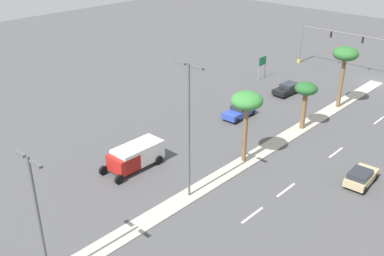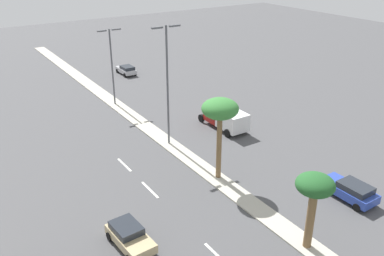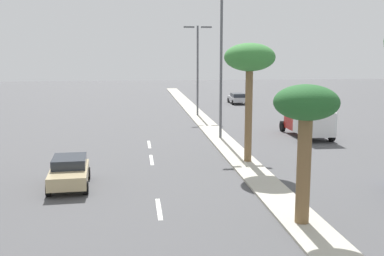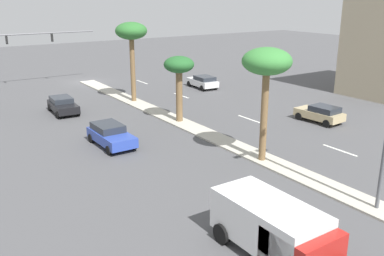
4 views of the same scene
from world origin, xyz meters
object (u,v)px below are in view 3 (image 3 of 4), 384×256
(street_lamp_right, at_px, (198,63))
(sedan_silver_near, at_px, (237,98))
(palm_tree_leading, at_px, (306,111))
(palm_tree_far, at_px, (250,61))
(sedan_tan_center, at_px, (69,172))
(box_truck, at_px, (308,121))
(street_lamp_mid, at_px, (221,50))

(street_lamp_right, xyz_separation_m, sedan_silver_near, (6.68, 11.00, -4.83))
(palm_tree_leading, xyz_separation_m, palm_tree_far, (0.34, 10.40, 1.67))
(sedan_silver_near, bearing_deg, sedan_tan_center, -114.55)
(palm_tree_far, height_order, box_truck, palm_tree_far)
(palm_tree_leading, bearing_deg, box_truck, 68.91)
(street_lamp_mid, height_order, sedan_silver_near, street_lamp_mid)
(sedan_silver_near, xyz_separation_m, box_truck, (0.38, -24.25, 0.55))
(sedan_silver_near, bearing_deg, street_lamp_right, -121.27)
(street_lamp_right, relative_size, sedan_silver_near, 2.29)
(street_lamp_right, relative_size, sedan_tan_center, 2.27)
(sedan_tan_center, distance_m, sedan_silver_near, 39.79)
(palm_tree_leading, distance_m, street_lamp_mid, 18.55)
(palm_tree_far, xyz_separation_m, sedan_silver_near, (6.42, 32.38, -5.43))
(sedan_tan_center, bearing_deg, street_lamp_right, 68.65)
(box_truck, bearing_deg, palm_tree_leading, -111.09)
(box_truck, bearing_deg, sedan_silver_near, 90.91)
(sedan_tan_center, bearing_deg, street_lamp_mid, 50.11)
(sedan_silver_near, relative_size, box_truck, 0.66)
(box_truck, bearing_deg, sedan_tan_center, -144.77)
(palm_tree_far, height_order, street_lamp_mid, street_lamp_mid)
(palm_tree_leading, distance_m, palm_tree_far, 10.54)
(street_lamp_right, bearing_deg, sedan_tan_center, -111.35)
(palm_tree_far, xyz_separation_m, street_lamp_right, (-0.27, 21.37, -0.61))
(street_lamp_right, height_order, sedan_silver_near, street_lamp_right)
(palm_tree_far, relative_size, street_lamp_right, 0.77)
(street_lamp_mid, height_order, street_lamp_right, street_lamp_mid)
(palm_tree_far, height_order, street_lamp_right, street_lamp_right)
(street_lamp_mid, height_order, box_truck, street_lamp_mid)
(street_lamp_right, bearing_deg, box_truck, -61.91)
(sedan_tan_center, distance_m, box_truck, 20.71)
(street_lamp_right, bearing_deg, sedan_silver_near, 58.73)
(street_lamp_mid, height_order, sedan_tan_center, street_lamp_mid)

